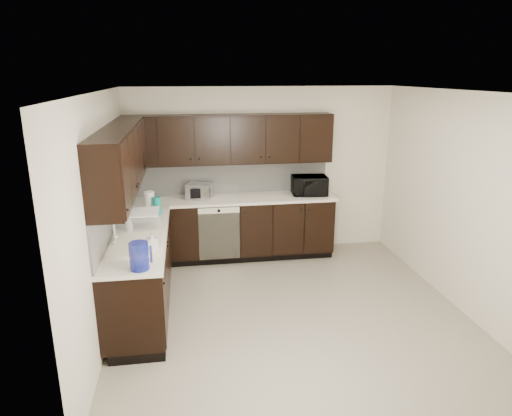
{
  "coord_description": "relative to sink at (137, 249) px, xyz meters",
  "views": [
    {
      "loc": [
        -1.12,
        -4.7,
        2.68
      ],
      "look_at": [
        -0.3,
        0.6,
        1.09
      ],
      "focal_mm": 32.0,
      "sensor_mm": 36.0,
      "label": 1
    }
  ],
  "objects": [
    {
      "name": "floor",
      "position": [
        1.68,
        0.01,
        -0.88
      ],
      "size": [
        4.0,
        4.0,
        0.0
      ],
      "primitive_type": "plane",
      "color": "gray",
      "rests_on": "ground"
    },
    {
      "name": "ceiling",
      "position": [
        1.68,
        0.01,
        1.62
      ],
      "size": [
        4.0,
        4.0,
        0.0
      ],
      "primitive_type": "plane",
      "rotation": [
        3.14,
        0.0,
        0.0
      ],
      "color": "white",
      "rests_on": "wall_back"
    },
    {
      "name": "wall_back",
      "position": [
        1.68,
        2.01,
        0.37
      ],
      "size": [
        4.0,
        0.02,
        2.5
      ],
      "primitive_type": "cube",
      "color": "beige",
      "rests_on": "floor"
    },
    {
      "name": "wall_left",
      "position": [
        -0.32,
        0.01,
        0.37
      ],
      "size": [
        0.02,
        4.0,
        2.5
      ],
      "primitive_type": "cube",
      "color": "beige",
      "rests_on": "floor"
    },
    {
      "name": "wall_right",
      "position": [
        3.68,
        0.01,
        0.37
      ],
      "size": [
        0.02,
        4.0,
        2.5
      ],
      "primitive_type": "cube",
      "color": "beige",
      "rests_on": "floor"
    },
    {
      "name": "wall_front",
      "position": [
        1.68,
        -1.99,
        0.37
      ],
      "size": [
        4.0,
        0.02,
        2.5
      ],
      "primitive_type": "cube",
      "color": "beige",
      "rests_on": "floor"
    },
    {
      "name": "lower_cabinets",
      "position": [
        0.67,
        1.12,
        -0.47
      ],
      "size": [
        3.0,
        2.8,
        0.9
      ],
      "color": "black",
      "rests_on": "floor"
    },
    {
      "name": "countertop",
      "position": [
        0.67,
        1.12,
        0.04
      ],
      "size": [
        3.03,
        2.83,
        0.04
      ],
      "color": "white",
      "rests_on": "lower_cabinets"
    },
    {
      "name": "backsplash",
      "position": [
        0.46,
        1.33,
        0.3
      ],
      "size": [
        3.0,
        2.8,
        0.48
      ],
      "color": "#ADADA9",
      "rests_on": "countertop"
    },
    {
      "name": "upper_cabinets",
      "position": [
        0.58,
        1.22,
        0.89
      ],
      "size": [
        3.0,
        2.8,
        0.7
      ],
      "color": "black",
      "rests_on": "wall_back"
    },
    {
      "name": "dishwasher",
      "position": [
        0.98,
        1.42,
        -0.33
      ],
      "size": [
        0.58,
        0.04,
        0.78
      ],
      "color": "#F2E8C6",
      "rests_on": "lower_cabinets"
    },
    {
      "name": "sink",
      "position": [
        0.0,
        0.0,
        0.0
      ],
      "size": [
        0.54,
        0.82,
        0.42
      ],
      "color": "#F2E8C6",
      "rests_on": "countertop"
    },
    {
      "name": "microwave",
      "position": [
        2.35,
        1.69,
        0.2
      ],
      "size": [
        0.54,
        0.39,
        0.28
      ],
      "primitive_type": "imported",
      "rotation": [
        0.0,
        0.0,
        -0.08
      ],
      "color": "black",
      "rests_on": "countertop"
    },
    {
      "name": "soap_bottle_a",
      "position": [
        0.18,
        -0.27,
        0.17
      ],
      "size": [
        0.13,
        0.13,
        0.22
      ],
      "primitive_type": "imported",
      "rotation": [
        0.0,
        0.0,
        0.36
      ],
      "color": "gray",
      "rests_on": "countertop"
    },
    {
      "name": "soap_bottle_b",
      "position": [
        -0.11,
        0.37,
        0.17
      ],
      "size": [
        0.09,
        0.09,
        0.22
      ],
      "primitive_type": "imported",
      "rotation": [
        0.0,
        0.0,
        -0.01
      ],
      "color": "gray",
      "rests_on": "countertop"
    },
    {
      "name": "toaster_oven",
      "position": [
        0.74,
        1.73,
        0.17
      ],
      "size": [
        0.42,
        0.37,
        0.22
      ],
      "primitive_type": "cube",
      "rotation": [
        0.0,
        0.0,
        -0.37
      ],
      "color": "silver",
      "rests_on": "countertop"
    },
    {
      "name": "storage_bin",
      "position": [
        -0.04,
        0.51,
        0.16
      ],
      "size": [
        0.55,
        0.44,
        0.19
      ],
      "primitive_type": "cube",
      "rotation": [
        0.0,
        0.0,
        0.16
      ],
      "color": "silver",
      "rests_on": "countertop"
    },
    {
      "name": "blue_pitcher",
      "position": [
        0.1,
        -0.69,
        0.19
      ],
      "size": [
        0.2,
        0.2,
        0.26
      ],
      "primitive_type": "cylinder",
      "rotation": [
        0.0,
        0.0,
        -0.13
      ],
      "color": "navy",
      "rests_on": "countertop"
    },
    {
      "name": "teal_tumbler",
      "position": [
        0.17,
        1.03,
        0.17
      ],
      "size": [
        0.12,
        0.12,
        0.23
      ],
      "primitive_type": "cylinder",
      "rotation": [
        0.0,
        0.0,
        0.2
      ],
      "color": "#0C8A7F",
      "rests_on": "countertop"
    },
    {
      "name": "paper_towel_roll",
      "position": [
        0.07,
        1.13,
        0.2
      ],
      "size": [
        0.15,
        0.15,
        0.28
      ],
      "primitive_type": "cylinder",
      "rotation": [
        0.0,
        0.0,
        0.17
      ],
      "color": "white",
      "rests_on": "countertop"
    }
  ]
}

